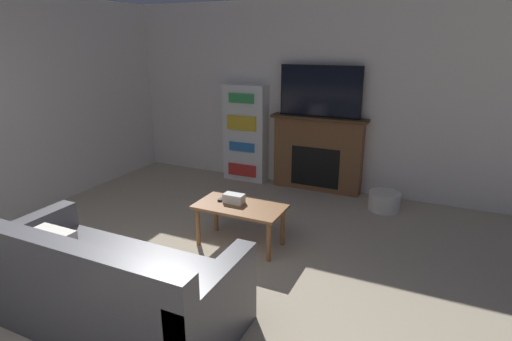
# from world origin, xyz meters

# --- Properties ---
(wall_back) EXTENTS (6.48, 0.06, 2.70)m
(wall_back) POSITION_xyz_m (0.00, 4.31, 1.35)
(wall_back) COLOR silver
(wall_back) RESTS_ON ground_plane
(wall_side) EXTENTS (0.06, 5.28, 2.70)m
(wall_side) POSITION_xyz_m (-2.77, 2.14, 1.35)
(wall_side) COLOR silver
(wall_side) RESTS_ON ground_plane
(fireplace) EXTENTS (1.40, 0.28, 1.10)m
(fireplace) POSITION_xyz_m (0.36, 4.17, 0.55)
(fireplace) COLOR brown
(fireplace) RESTS_ON ground_plane
(tv) EXTENTS (1.17, 0.03, 0.71)m
(tv) POSITION_xyz_m (0.36, 4.15, 1.46)
(tv) COLOR black
(tv) RESTS_ON fireplace
(couch) EXTENTS (2.04, 0.94, 0.85)m
(couch) POSITION_xyz_m (-0.24, 0.58, 0.29)
(couch) COLOR #4C4C51
(couch) RESTS_ON ground_plane
(coffee_table) EXTENTS (0.95, 0.50, 0.46)m
(coffee_table) POSITION_xyz_m (0.12, 2.13, 0.39)
(coffee_table) COLOR brown
(coffee_table) RESTS_ON ground_plane
(tissue_box) EXTENTS (0.22, 0.12, 0.10)m
(tissue_box) POSITION_xyz_m (0.03, 2.17, 0.51)
(tissue_box) COLOR white
(tissue_box) RESTS_ON coffee_table
(remote_control) EXTENTS (0.04, 0.15, 0.02)m
(remote_control) POSITION_xyz_m (-0.13, 2.20, 0.47)
(remote_control) COLOR black
(remote_control) RESTS_ON coffee_table
(bookshelf) EXTENTS (0.68, 0.29, 1.50)m
(bookshelf) POSITION_xyz_m (-0.81, 4.14, 0.75)
(bookshelf) COLOR white
(bookshelf) RESTS_ON ground_plane
(storage_basket) EXTENTS (0.40, 0.40, 0.24)m
(storage_basket) POSITION_xyz_m (1.40, 3.78, 0.12)
(storage_basket) COLOR silver
(storage_basket) RESTS_ON ground_plane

